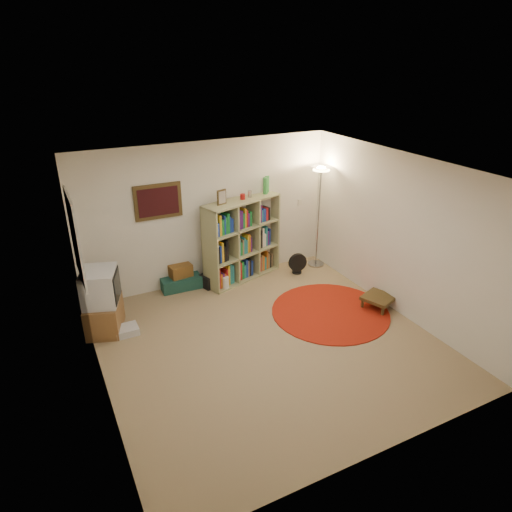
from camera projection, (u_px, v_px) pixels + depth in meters
The scene contains 12 objects.
room at pixel (264, 262), 6.03m from camera, with size 4.54×4.54×2.54m.
bookshelf at pixel (241, 241), 8.11m from camera, with size 1.55×0.85×1.79m.
floor_lamp at pixel (320, 184), 8.24m from camera, with size 0.40×0.40×1.94m.
floor_fan at pixel (297, 263), 8.49m from camera, with size 0.35×0.21×0.39m.
tv_stand at pixel (103, 302), 6.65m from camera, with size 0.66×0.79×0.98m.
dvd_box at pixel (127, 330), 6.72m from camera, with size 0.33×0.28×0.11m.
suitcase at pixel (180, 281), 8.03m from camera, with size 0.71×0.47×0.22m.
wicker_basket at pixel (180, 270), 7.93m from camera, with size 0.40×0.31×0.22m.
duffel_bag at pixel (210, 280), 8.07m from camera, with size 0.39×0.35×0.22m.
paper_towel at pixel (226, 283), 7.95m from camera, with size 0.15×0.15×0.24m.
red_rug at pixel (330, 312), 7.29m from camera, with size 1.87×1.87×0.02m.
side_table at pixel (379, 298), 7.35m from camera, with size 0.58×0.58×0.21m.
Camera 1 is at (-2.60, -4.78, 3.82)m, focal length 32.00 mm.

